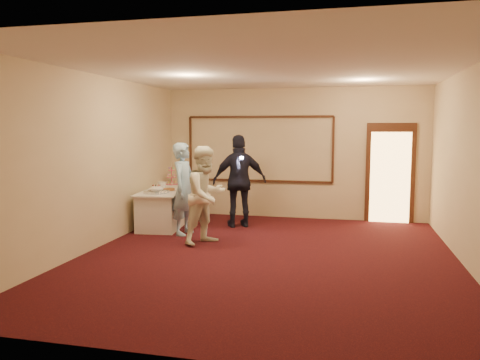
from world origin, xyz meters
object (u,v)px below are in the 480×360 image
buffet_table (168,206)px  tart (169,190)px  man (184,189)px  woman (206,195)px  plate_stack_a (162,186)px  plate_stack_b (183,183)px  pavlova_tray (156,190)px  guest (240,181)px  cupcake_stand (171,178)px

buffet_table → tart: tart is taller
man → woman: size_ratio=1.02×
plate_stack_a → man: size_ratio=0.10×
plate_stack_b → tart: (-0.04, -0.71, -0.05)m
pavlova_tray → woman: size_ratio=0.29×
plate_stack_a → guest: (1.70, 0.13, 0.13)m
buffet_table → cupcake_stand: bearing=105.4°
buffet_table → plate_stack_b: 0.66m
cupcake_stand → plate_stack_a: 0.87m
plate_stack_b → guest: size_ratio=0.10×
plate_stack_b → man: 1.37m
tart → plate_stack_b: bearing=86.5°
buffet_table → tart: size_ratio=8.33×
cupcake_stand → man: size_ratio=0.25×
buffet_table → guest: size_ratio=1.18×
plate_stack_b → guest: (1.39, -0.33, 0.12)m
plate_stack_b → guest: guest is taller
plate_stack_a → plate_stack_b: size_ratio=0.98×
woman → tart: bearing=75.1°
cupcake_stand → guest: (1.82, -0.73, 0.04)m
man → buffet_table: bearing=44.9°
pavlova_tray → woman: woman is taller
pavlova_tray → plate_stack_b: size_ratio=2.68×
cupcake_stand → plate_stack_a: cupcake_stand is taller
buffet_table → pavlova_tray: size_ratio=4.47×
cupcake_stand → plate_stack_b: (0.43, -0.39, -0.08)m
tart → cupcake_stand: bearing=109.0°
buffet_table → pavlova_tray: pavlova_tray is taller
cupcake_stand → man: (0.92, -1.67, -0.03)m
plate_stack_b → cupcake_stand: bearing=137.2°
cupcake_stand → tart: size_ratio=1.63×
pavlova_tray → guest: (1.53, 0.82, 0.13)m
plate_stack_a → pavlova_tray: bearing=-75.9°
plate_stack_a → woman: woman is taller
tart → woman: bearing=-44.8°
cupcake_stand → man: man is taller
cupcake_stand → tart: cupcake_stand is taller
guest → pavlova_tray: bearing=3.5°
pavlova_tray → plate_stack_a: pavlova_tray is taller
tart → man: size_ratio=0.15×
pavlova_tray → guest: size_ratio=0.26×
pavlova_tray → woman: 1.48m
woman → guest: 1.58m
plate_stack_b → woman: 2.21m
buffet_table → tart: bearing=-61.5°
tart → guest: bearing=14.9°
pavlova_tray → man: (0.63, -0.12, 0.06)m
pavlova_tray → cupcake_stand: cupcake_stand is taller
tart → woman: woman is taller
buffet_table → man: man is taller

